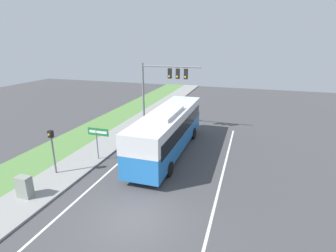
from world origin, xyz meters
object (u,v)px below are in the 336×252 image
(pedestrian_signal, at_px, (52,145))
(street_sign, at_px, (98,136))
(signal_gantry, at_px, (162,82))
(utility_cabinet, at_px, (24,187))
(bus, at_px, (168,129))

(pedestrian_signal, height_order, street_sign, pedestrian_signal)
(signal_gantry, height_order, street_sign, signal_gantry)
(pedestrian_signal, height_order, utility_cabinet, pedestrian_signal)
(bus, relative_size, utility_cabinet, 9.46)
(signal_gantry, distance_m, utility_cabinet, 14.52)
(pedestrian_signal, relative_size, utility_cabinet, 2.47)
(signal_gantry, relative_size, utility_cabinet, 5.19)
(pedestrian_signal, xyz_separation_m, utility_cabinet, (0.32, -2.76, -1.32))
(street_sign, relative_size, utility_cabinet, 2.06)
(pedestrian_signal, distance_m, utility_cabinet, 3.07)
(pedestrian_signal, xyz_separation_m, street_sign, (1.54, 2.71, -0.20))
(bus, bearing_deg, pedestrian_signal, -136.32)
(bus, height_order, utility_cabinet, bus)
(signal_gantry, bearing_deg, utility_cabinet, -103.25)
(pedestrian_signal, bearing_deg, street_sign, 60.49)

